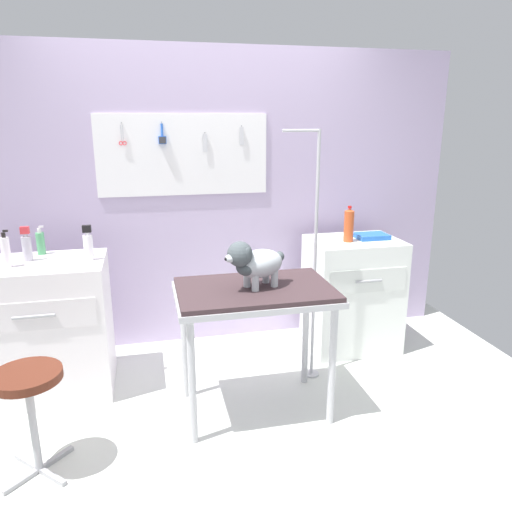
% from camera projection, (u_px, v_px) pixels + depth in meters
% --- Properties ---
extents(ground, '(4.40, 4.00, 0.04)m').
position_uv_depth(ground, '(240.00, 426.00, 2.94)').
color(ground, silver).
extents(rear_wall_panel, '(4.00, 0.11, 2.30)m').
position_uv_depth(rear_wall_panel, '(207.00, 200.00, 3.82)').
color(rear_wall_panel, '#B2A0C4').
rests_on(rear_wall_panel, ground).
extents(grooming_table, '(0.94, 0.61, 0.81)m').
position_uv_depth(grooming_table, '(255.00, 301.00, 2.88)').
color(grooming_table, '#B7B7BC').
rests_on(grooming_table, ground).
extents(grooming_arm, '(0.30, 0.11, 1.71)m').
position_uv_depth(grooming_arm, '(313.00, 268.00, 3.27)').
color(grooming_arm, '#B7B7BC').
rests_on(grooming_arm, ground).
extents(dog, '(0.40, 0.28, 0.29)m').
position_uv_depth(dog, '(254.00, 262.00, 2.80)').
color(dog, silver).
rests_on(dog, grooming_table).
extents(counter_left, '(0.80, 0.58, 0.90)m').
position_uv_depth(counter_left, '(47.00, 328.00, 3.19)').
color(counter_left, white).
rests_on(counter_left, ground).
extents(cabinet_right, '(0.68, 0.54, 0.88)m').
position_uv_depth(cabinet_right, '(352.00, 294.00, 3.83)').
color(cabinet_right, white).
rests_on(cabinet_right, ground).
extents(stool, '(0.34, 0.34, 0.57)m').
position_uv_depth(stool, '(29.00, 391.00, 2.40)').
color(stool, '#9E9EA3').
rests_on(stool, ground).
extents(spray_bottle_tall, '(0.05, 0.05, 0.23)m').
position_uv_depth(spray_bottle_tall, '(6.00, 252.00, 2.94)').
color(spray_bottle_tall, white).
rests_on(spray_bottle_tall, counter_left).
extents(detangler_spray, '(0.06, 0.05, 0.19)m').
position_uv_depth(detangler_spray, '(41.00, 243.00, 3.23)').
color(detangler_spray, '#4B9A63').
rests_on(detangler_spray, counter_left).
extents(pump_bottle_white, '(0.06, 0.06, 0.22)m').
position_uv_depth(pump_bottle_white, '(27.00, 246.00, 3.08)').
color(pump_bottle_white, '#ADA9B6').
rests_on(pump_bottle_white, counter_left).
extents(conditioner_bottle, '(0.06, 0.06, 0.23)m').
position_uv_depth(conditioner_bottle, '(88.00, 245.00, 3.09)').
color(conditioner_bottle, white).
rests_on(conditioner_bottle, counter_left).
extents(soda_bottle, '(0.07, 0.07, 0.27)m').
position_uv_depth(soda_bottle, '(349.00, 225.00, 3.62)').
color(soda_bottle, '#BD4A22').
rests_on(soda_bottle, cabinet_right).
extents(supply_tray, '(0.24, 0.18, 0.04)m').
position_uv_depth(supply_tray, '(372.00, 236.00, 3.74)').
color(supply_tray, blue).
rests_on(supply_tray, cabinet_right).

